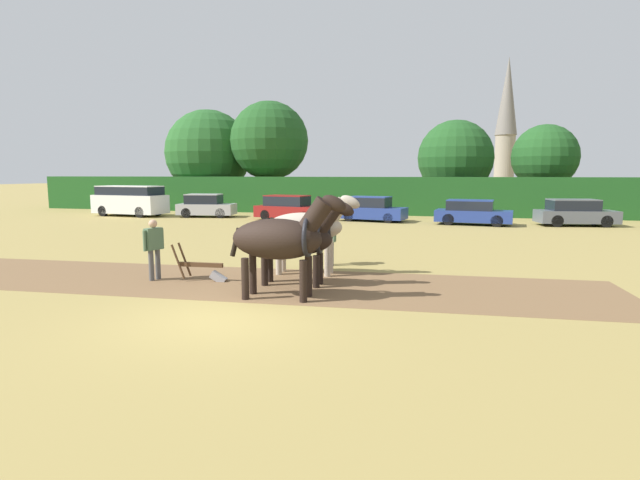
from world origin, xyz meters
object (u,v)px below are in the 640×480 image
Objects in this scene: draft_horse_lead_left at (282,239)px; parked_van at (130,200)px; farmer_at_plow at (154,245)px; parked_car_left at (206,206)px; draft_horse_lead_right at (297,239)px; parked_car_right at (575,213)px; parked_car_center at (371,209)px; parked_car_center_right at (472,213)px; draft_horse_trail_left at (308,227)px; plow at (205,270)px; tree_far_left at (208,153)px; tree_center_left at (455,158)px; tree_left at (269,141)px; tree_center at (545,157)px; church_spire at (506,125)px; parked_car_center_left at (289,208)px; farmer_beside_team at (330,236)px.

parked_van is at bearing 129.09° from draft_horse_lead_left.
farmer_at_plow reaches higher than parked_car_left.
parked_car_right is (10.75, 18.70, -0.51)m from draft_horse_lead_right.
draft_horse_lead_left is at bearing -76.51° from parked_car_center.
draft_horse_trail_left is at bearing -101.01° from parked_car_center_right.
parked_car_center_right is (7.73, 18.00, 0.39)m from plow.
tree_far_left is 31.06m from farmer_at_plow.
tree_center_left is 4.58× the size of plow.
tree_left is 9.61m from parked_car_left.
tree_center_left is 19.45m from parked_car_left.
plow is (8.16, -26.87, -5.34)m from tree_left.
tree_left reaches higher than draft_horse_lead_left.
tree_far_left is 6.16m from tree_left.
tree_center_left is at bearing 78.59° from draft_horse_lead_left.
tree_left reaches higher than draft_horse_lead_right.
tree_left is 18.86m from parked_car_center_right.
tree_center is 1.47× the size of parked_car_right.
tree_left reaches higher than tree_center_left.
church_spire reaches higher than draft_horse_lead_right.
draft_horse_lead_left is 22.82m from parked_car_right.
tree_far_left is at bearing 116.33° from draft_horse_lead_left.
draft_horse_lead_right reaches higher than plow.
farmer_at_plow reaches higher than parked_car_right.
parked_car_left is (-22.89, -9.27, -3.42)m from tree_center.
parked_car_center_right is (5.21, 16.35, -0.69)m from draft_horse_trail_left.
tree_left reaches higher than parked_car_center_left.
tree_far_left reaches higher than draft_horse_trail_left.
church_spire reaches higher than parked_car_center_right.
farmer_at_plow reaches higher than parked_car_center_left.
parked_car_right is at bearing 11.32° from parked_car_center.
farmer_at_plow is at bearing -76.05° from tree_left.
draft_horse_lead_left is at bearing -40.97° from parked_van.
draft_horse_lead_right is (-10.02, -54.04, -7.70)m from church_spire.
parked_car_center_left is (-10.22, -10.45, -3.43)m from tree_center_left.
parked_car_center_left is at bearing 173.22° from parked_car_right.
tree_far_left reaches higher than parked_car_right.
parked_van reaches higher than parked_car_center.
farmer_beside_team is 0.37× the size of parked_car_center.
parked_car_right is (0.30, -9.16, -3.44)m from tree_center.
parked_car_center_left is at bearing 114.96° from farmer_at_plow.
parked_car_center_left is (-6.25, 19.33, -0.67)m from draft_horse_lead_left.
tree_left is 28.59m from plow.
draft_horse_trail_left reaches higher than parked_car_center_left.
parked_car_center reaches higher than parked_car_right.
draft_horse_lead_right is 18.56m from parked_car_center.
parked_van is 11.86m from parked_car_center_left.
tree_center_left is 4.17× the size of farmer_at_plow.
parked_car_right is at bearing 50.85° from plow.
tree_center_left is 30.03m from farmer_at_plow.
tree_far_left is 30.12m from farmer_beside_team.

